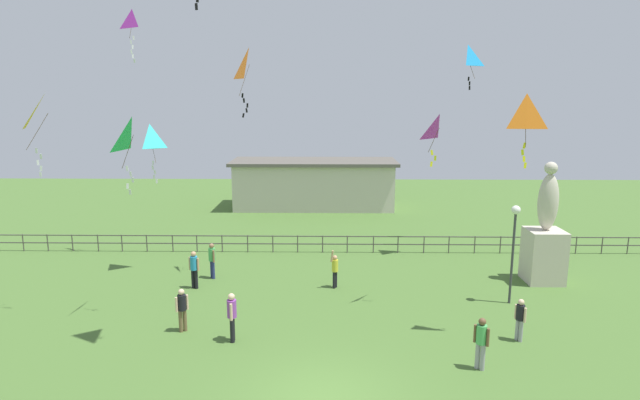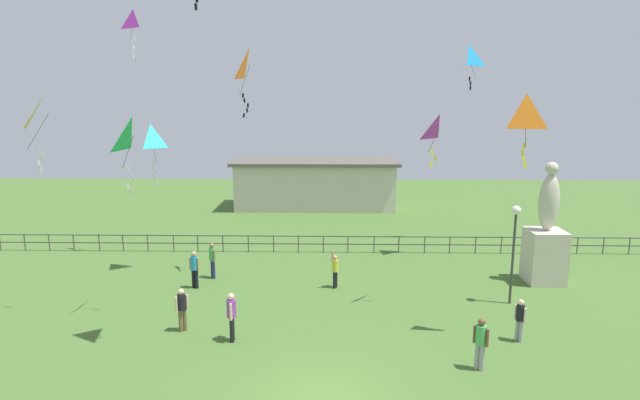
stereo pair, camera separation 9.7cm
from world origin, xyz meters
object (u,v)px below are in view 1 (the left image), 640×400
person_0 (212,258)px  person_4 (335,269)px  kite_8 (439,129)px  person_6 (182,307)px  kite_3 (47,116)px  statue_monument (545,242)px  person_3 (481,340)px  kite_5 (133,21)px  person_1 (520,317)px  person_5 (232,314)px  kite_2 (151,140)px  kite_4 (133,137)px  kite_6 (526,114)px  person_2 (194,267)px  kite_0 (467,58)px  kite_1 (249,67)px  lamppost (514,232)px

person_0 → person_4: (5.70, -1.15, -0.08)m
person_0 → kite_8: 11.83m
person_6 → kite_3: 8.58m
statue_monument → person_4: size_ratio=3.14×
person_0 → person_3: 12.97m
kite_5 → kite_3: bearing=-94.6°
person_0 → person_6: (0.17, -5.63, -0.04)m
person_1 → person_5: (-9.91, -0.19, 0.13)m
person_0 → kite_2: (-2.99, 1.36, 5.37)m
kite_2 → kite_5: (-1.30, 2.25, 5.65)m
person_1 → kite_4: (-13.71, 1.94, 6.01)m
person_6 → kite_2: bearing=114.3°
statue_monument → kite_6: (-3.37, -5.57, 5.93)m
person_5 → statue_monument: bearing=25.3°
person_3 → person_2: bearing=147.3°
kite_2 → kite_0: bearing=8.9°
statue_monument → person_5: bearing=-154.7°
person_0 → person_6: size_ratio=1.05×
person_0 → person_3: (10.11, -8.13, 0.01)m
kite_6 → person_6: bearing=179.5°
kite_0 → person_6: bearing=-142.3°
statue_monument → person_0: bearing=179.4°
kite_1 → kite_0: bearing=16.1°
kite_5 → kite_6: size_ratio=1.05×
statue_monument → kite_3: (-20.12, -3.79, 5.79)m
kite_6 → kite_8: size_ratio=1.23×
person_1 → kite_0: kite_0 is taller
statue_monument → person_1: size_ratio=3.62×
kite_0 → kite_8: 8.16m
statue_monument → kite_4: (-16.91, -4.07, 5.05)m
person_5 → lamppost: bearing=18.4°
person_2 → person_6: size_ratio=1.05×
person_4 → kite_6: 10.30m
kite_1 → kite_5: bearing=154.9°
kite_1 → person_5: bearing=-88.0°
statue_monument → kite_1: 15.50m
person_2 → kite_1: 9.21m
kite_1 → statue_monument: bearing=-3.8°
kite_0 → kite_3: bearing=-155.9°
person_5 → kite_1: size_ratio=0.57×
person_4 → kite_6: size_ratio=0.72×
person_3 → kite_8: kite_8 is taller
person_1 → kite_1: size_ratio=0.50×
lamppost → kite_6: 5.68m
lamppost → person_0: 13.30m
person_2 → kite_8: bearing=-11.1°
person_1 → person_6: 11.86m
person_3 → kite_4: (-11.81, 3.89, 5.92)m
kite_6 → statue_monument: bearing=58.8°
person_6 → person_5: bearing=-21.1°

